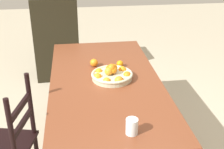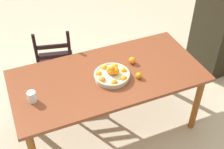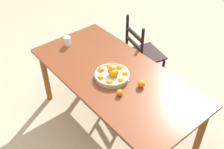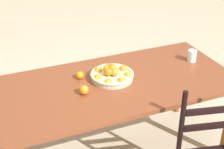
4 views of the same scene
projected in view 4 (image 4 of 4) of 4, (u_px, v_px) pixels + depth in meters
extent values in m
cube|color=brown|center=(117.00, 84.00, 2.68)|extent=(1.90, 0.92, 0.04)
cylinder|color=brown|center=(179.00, 81.00, 3.46)|extent=(0.07, 0.07, 0.73)
cylinder|color=brown|center=(7.00, 121.00, 2.88)|extent=(0.07, 0.07, 0.73)
cylinder|color=black|center=(182.00, 124.00, 2.28)|extent=(0.04, 0.04, 0.52)
cube|color=black|center=(206.00, 127.00, 2.33)|extent=(0.33, 0.10, 0.04)
cube|color=black|center=(209.00, 111.00, 2.27)|extent=(0.33, 0.10, 0.04)
cylinder|color=beige|center=(112.00, 76.00, 2.70)|extent=(0.34, 0.34, 0.04)
torus|color=beige|center=(112.00, 74.00, 2.69)|extent=(0.35, 0.35, 0.02)
sphere|color=orange|center=(97.00, 78.00, 2.64)|extent=(0.06, 0.06, 0.06)
sphere|color=orange|center=(108.00, 83.00, 2.58)|extent=(0.06, 0.06, 0.06)
sphere|color=orange|center=(122.00, 81.00, 2.60)|extent=(0.07, 0.07, 0.07)
sphere|color=orange|center=(128.00, 76.00, 2.68)|extent=(0.06, 0.06, 0.06)
sphere|color=orange|center=(124.00, 70.00, 2.76)|extent=(0.08, 0.08, 0.08)
sphere|color=orange|center=(109.00, 67.00, 2.80)|extent=(0.07, 0.07, 0.07)
sphere|color=orange|center=(98.00, 71.00, 2.74)|extent=(0.07, 0.07, 0.07)
sphere|color=orange|center=(112.00, 68.00, 2.65)|extent=(0.07, 0.07, 0.07)
sphere|color=orange|center=(112.00, 69.00, 2.68)|extent=(0.06, 0.06, 0.06)
sphere|color=orange|center=(115.00, 72.00, 2.65)|extent=(0.07, 0.07, 0.07)
sphere|color=orange|center=(108.00, 72.00, 2.65)|extent=(0.07, 0.07, 0.07)
sphere|color=orange|center=(107.00, 70.00, 2.67)|extent=(0.07, 0.07, 0.07)
sphere|color=orange|center=(84.00, 90.00, 2.49)|extent=(0.07, 0.07, 0.07)
sphere|color=orange|center=(80.00, 75.00, 2.70)|extent=(0.06, 0.06, 0.06)
cylinder|color=silver|center=(192.00, 56.00, 2.96)|extent=(0.08, 0.08, 0.10)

